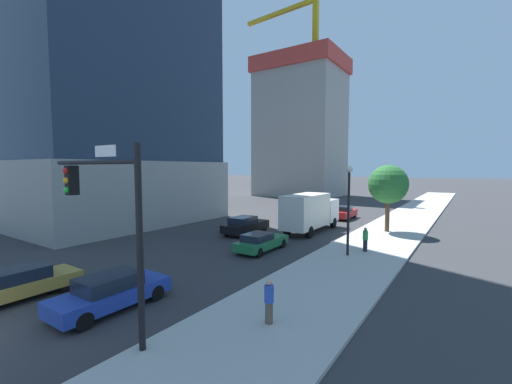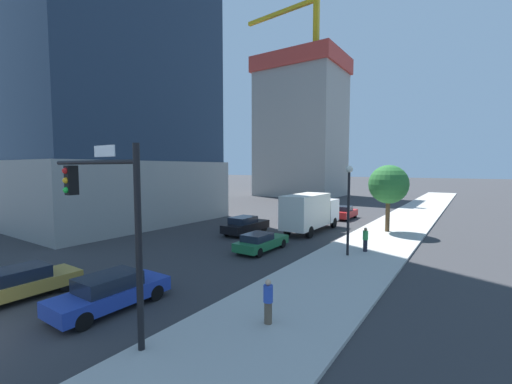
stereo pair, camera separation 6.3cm
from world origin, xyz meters
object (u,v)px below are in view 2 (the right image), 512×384
Objects in this scene: street_lamp at (349,197)px; pedestrian_blue_shirt at (268,301)px; construction_building at (301,121)px; car_black at (245,225)px; car_blue at (110,292)px; traffic_light_pole at (106,207)px; box_truck at (310,211)px; car_red at (344,213)px; car_silver at (301,211)px; street_tree at (389,185)px; car_gold at (19,283)px; pedestrian_green_shirt at (365,239)px; car_green at (261,242)px.

pedestrian_blue_shirt is (0.61, -10.43, -2.90)m from street_lamp.
car_black is (13.31, -37.49, -14.25)m from construction_building.
car_blue is at bearing -74.22° from car_black.
construction_building reaches higher than traffic_light_pole.
box_truck is at bearing 109.87° from pedestrian_blue_shirt.
box_truck is at bearing 42.54° from car_black.
box_truck is (-0.00, 18.87, 1.15)m from car_blue.
traffic_light_pole is at bearing -84.06° from box_truck.
car_red is at bearing 109.76° from street_lamp.
construction_building is 22.68× the size of pedestrian_blue_shirt.
car_red is (-5.39, 15.01, -3.15)m from street_lamp.
car_silver reaches higher than car_red.
construction_building reaches higher than box_truck.
construction_building is 6.27× the size of street_tree.
traffic_light_pole reaches higher than car_gold.
construction_building reaches higher than pedestrian_blue_shirt.
construction_building is 8.70× the size of car_red.
construction_building reaches higher than pedestrian_green_shirt.
pedestrian_green_shirt is (6.05, 14.25, 0.24)m from car_blue.
box_truck is at bearing 142.64° from pedestrian_green_shirt.
box_truck is (4.23, -6.79, 1.12)m from car_silver.
car_green is 15.31m from car_silver.
car_red is at bearing 90.00° from car_green.
pedestrian_blue_shirt is (10.24, -23.40, 0.21)m from car_silver.
construction_building is at bearing 115.12° from pedestrian_blue_shirt.
car_green is (17.55, -41.53, -14.37)m from construction_building.
pedestrian_blue_shirt reaches higher than car_silver.
car_gold is 4.53m from car_blue.
car_green is (-5.73, -11.21, -3.57)m from street_tree.
street_lamp reaches higher than car_black.
car_gold is (-6.33, -0.30, -3.72)m from traffic_light_pole.
traffic_light_pole reaches higher than street_tree.
car_green is at bearing -90.00° from car_red.
car_black is (-9.97, -7.18, -3.44)m from street_tree.
street_lamp reaches higher than car_red.
car_blue is at bearing -113.02° from street_lamp.
car_green is 16.75m from car_red.
street_lamp is 16.45m from car_silver.
car_gold is (0.00, -16.59, -0.08)m from car_black.
pedestrian_green_shirt is (0.32, -7.91, -3.25)m from street_tree.
car_red is (17.55, -24.78, -14.31)m from construction_building.
car_gold is at bearing -101.68° from box_truck.
pedestrian_green_shirt is (0.05, 11.99, -0.00)m from pedestrian_blue_shirt.
car_red is at bearing 25.67° from car_silver.
car_blue is (4.23, 1.60, 0.04)m from car_gold.
street_tree is at bearing 29.85° from box_truck.
car_silver is at bearing -63.59° from construction_building.
car_black is at bearing 128.82° from pedestrian_blue_shirt.
street_lamp is at bearing -70.24° from car_red.
car_blue is (-0.00, -27.70, 0.01)m from car_red.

